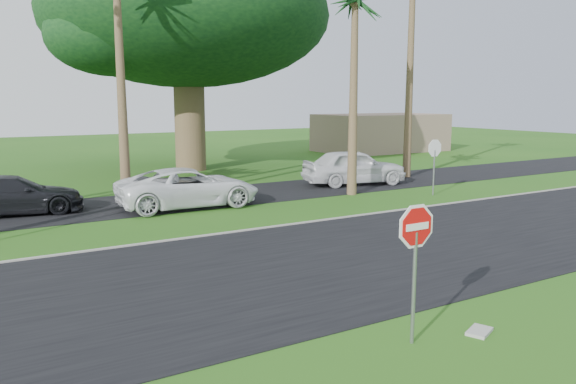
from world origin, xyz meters
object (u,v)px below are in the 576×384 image
(stop_sign_far, at_px, (435,155))
(car_dark, at_px, (12,196))
(car_minivan, at_px, (189,188))
(car_pickup, at_px, (354,167))
(stop_sign_near, at_px, (415,245))

(stop_sign_far, xyz_separation_m, car_dark, (-16.48, 4.82, -1.06))
(stop_sign_far, distance_m, car_dark, 17.20)
(stop_sign_far, bearing_deg, car_dark, -16.29)
(car_dark, relative_size, car_minivan, 0.89)
(car_dark, height_order, car_pickup, car_pickup)
(stop_sign_far, relative_size, car_minivan, 0.47)
(stop_sign_near, distance_m, car_minivan, 13.95)
(stop_sign_far, relative_size, car_pickup, 0.51)
(stop_sign_near, height_order, stop_sign_far, same)
(stop_sign_far, xyz_separation_m, car_pickup, (-1.12, 4.30, -0.90))
(stop_sign_far, bearing_deg, car_pickup, -75.35)
(car_dark, bearing_deg, car_pickup, -85.36)
(car_dark, xyz_separation_m, car_minivan, (6.12, -1.95, 0.06))
(stop_sign_near, bearing_deg, car_pickup, 55.85)
(stop_sign_near, xyz_separation_m, car_dark, (-4.98, 15.82, -1.06))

